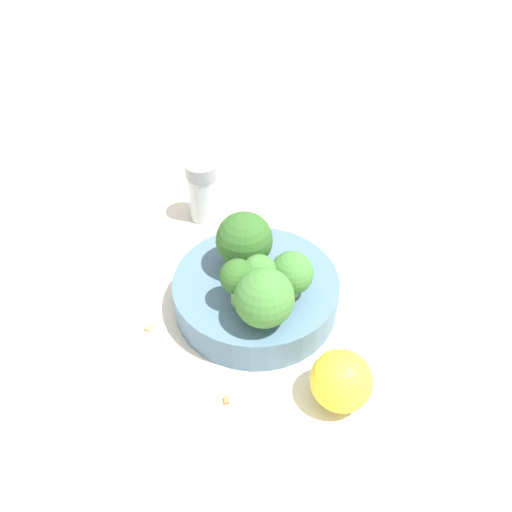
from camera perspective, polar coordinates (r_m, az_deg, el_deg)
The scene contains 14 objects.
ground_plane at distance 0.55m, azimuth 0.00°, elevation -5.58°, with size 3.00×3.00×0.00m, color beige.
bowl at distance 0.53m, azimuth 0.00°, elevation -4.20°, with size 0.17×0.17×0.04m, color slate.
broccoli_floret_0 at distance 0.48m, azimuth 0.92°, elevation -2.06°, with size 0.04×0.04×0.05m.
broccoli_floret_1 at distance 0.51m, azimuth -1.35°, elevation 1.76°, with size 0.06×0.06×0.07m.
broccoli_floret_2 at distance 0.47m, azimuth -2.11°, elevation -2.61°, with size 0.03×0.03×0.05m.
broccoli_floret_3 at distance 0.46m, azimuth 1.39°, elevation -4.83°, with size 0.06×0.06×0.06m.
broccoli_floret_4 at distance 0.49m, azimuth 4.09°, elevation -2.07°, with size 0.04×0.04×0.05m.
pepper_shaker at distance 0.64m, azimuth -6.07°, elevation 7.43°, with size 0.04×0.04×0.08m.
lemon_wedge at distance 0.46m, azimuth 9.72°, elevation -13.85°, with size 0.06×0.06×0.06m, color yellow.
almond_crumb_0 at distance 0.47m, azimuth -3.41°, elevation -16.03°, with size 0.01×0.00×0.01m, color olive.
almond_crumb_1 at distance 0.49m, azimuth 12.00°, elevation -13.99°, with size 0.01×0.00×0.01m, color olive.
almond_crumb_2 at distance 0.62m, azimuth -5.52°, elevation 1.85°, with size 0.01×0.01×0.01m, color tan.
almond_crumb_3 at distance 0.53m, azimuth -12.17°, elevation -7.89°, with size 0.01×0.01×0.01m, color tan.
almond_crumb_4 at distance 0.61m, azimuth 4.31°, elevation 0.91°, with size 0.01×0.00×0.01m, color tan.
Camera 1 is at (0.36, -0.05, 0.41)m, focal length 35.00 mm.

